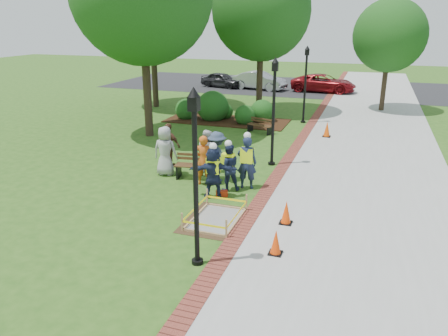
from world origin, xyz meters
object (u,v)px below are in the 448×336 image
(lamp_near, at_px, (195,166))
(hivis_worker_c, at_px, (228,165))
(cone_front, at_px, (276,243))
(hivis_worker_a, at_px, (213,171))
(bench_near, at_px, (198,171))
(hivis_worker_b, at_px, (247,161))
(wet_concrete_pad, at_px, (216,213))

(lamp_near, height_order, hivis_worker_c, lamp_near)
(cone_front, bearing_deg, hivis_worker_a, 132.61)
(bench_near, relative_size, lamp_near, 0.40)
(lamp_near, bearing_deg, hivis_worker_c, 99.50)
(hivis_worker_a, height_order, hivis_worker_c, hivis_worker_a)
(bench_near, relative_size, hivis_worker_b, 0.85)
(cone_front, bearing_deg, bench_near, 131.26)
(hivis_worker_a, bearing_deg, cone_front, -47.39)
(hivis_worker_c, bearing_deg, bench_near, 153.78)
(bench_near, bearing_deg, hivis_worker_a, -51.65)
(wet_concrete_pad, bearing_deg, hivis_worker_b, 87.36)
(cone_front, height_order, hivis_worker_b, hivis_worker_b)
(wet_concrete_pad, height_order, hivis_worker_a, hivis_worker_a)
(wet_concrete_pad, distance_m, hivis_worker_a, 1.91)
(bench_near, bearing_deg, wet_concrete_pad, -59.40)
(hivis_worker_a, xyz_separation_m, hivis_worker_c, (0.26, 0.78, -0.04))
(lamp_near, bearing_deg, bench_near, 112.04)
(wet_concrete_pad, xyz_separation_m, lamp_near, (0.38, -2.38, 2.25))
(cone_front, distance_m, hivis_worker_a, 4.11)
(wet_concrete_pad, bearing_deg, hivis_worker_c, 99.85)
(cone_front, xyz_separation_m, lamp_near, (-1.69, -1.03, 2.16))
(cone_front, bearing_deg, wet_concrete_pad, 146.93)
(wet_concrete_pad, bearing_deg, bench_near, 120.60)
(bench_near, xyz_separation_m, hivis_worker_c, (1.42, -0.70, 0.61))
(wet_concrete_pad, relative_size, hivis_worker_a, 1.23)
(hivis_worker_b, bearing_deg, bench_near, 170.87)
(hivis_worker_c, bearing_deg, hivis_worker_a, -108.23)
(wet_concrete_pad, xyz_separation_m, hivis_worker_a, (-0.68, 1.64, 0.70))
(hivis_worker_a, relative_size, hivis_worker_c, 1.05)
(bench_near, xyz_separation_m, hivis_worker_b, (1.97, -0.32, 0.71))
(bench_near, relative_size, cone_front, 2.55)
(bench_near, height_order, lamp_near, lamp_near)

